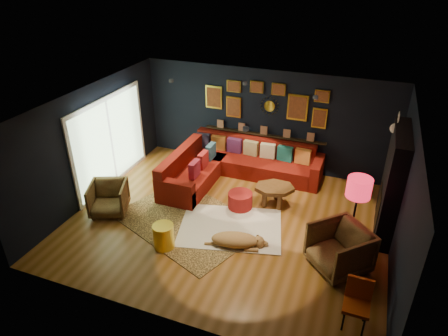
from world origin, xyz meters
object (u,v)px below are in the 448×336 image
(sectional, at_px, (230,166))
(armchair_right, at_px, (340,247))
(floor_lamp, at_px, (359,191))
(dog, at_px, (235,238))
(armchair_left, at_px, (108,197))
(pouf, at_px, (240,200))
(coffee_table, at_px, (274,190))
(gold_stool, at_px, (164,236))
(orange_chair, at_px, (358,299))

(sectional, xyz_separation_m, armchair_right, (2.97, -2.41, 0.15))
(floor_lamp, bearing_deg, dog, -162.15)
(armchair_left, bearing_deg, pouf, 1.90)
(coffee_table, bearing_deg, armchair_left, -154.51)
(gold_stool, height_order, dog, gold_stool)
(dog, bearing_deg, sectional, 98.05)
(pouf, xyz_separation_m, gold_stool, (-0.95, -1.80, 0.05))
(armchair_left, distance_m, floor_lamp, 5.17)
(armchair_left, distance_m, orange_chair, 5.43)
(pouf, bearing_deg, dog, -75.64)
(armchair_right, relative_size, orange_chair, 1.12)
(gold_stool, bearing_deg, floor_lamp, 19.19)
(armchair_right, xyz_separation_m, gold_stool, (-3.22, -0.62, -0.21))
(orange_chair, bearing_deg, coffee_table, 126.36)
(coffee_table, relative_size, armchair_left, 1.36)
(coffee_table, distance_m, gold_stool, 2.73)
(armchair_left, height_order, floor_lamp, floor_lamp)
(gold_stool, distance_m, orange_chair, 3.67)
(armchair_right, xyz_separation_m, dog, (-1.94, -0.12, -0.25))
(sectional, distance_m, armchair_left, 3.09)
(pouf, bearing_deg, armchair_right, -27.54)
(armchair_left, bearing_deg, dog, -24.60)
(gold_stool, relative_size, dog, 0.41)
(floor_lamp, height_order, dog, floor_lamp)
(coffee_table, distance_m, dog, 1.74)
(sectional, relative_size, dog, 2.72)
(armchair_right, height_order, dog, armchair_right)
(armchair_right, xyz_separation_m, orange_chair, (0.40, -1.17, 0.02))
(sectional, height_order, floor_lamp, floor_lamp)
(orange_chair, relative_size, floor_lamp, 0.52)
(sectional, distance_m, armchair_right, 3.83)
(sectional, xyz_separation_m, armchair_left, (-1.94, -2.41, 0.07))
(coffee_table, height_order, dog, coffee_table)
(armchair_left, distance_m, gold_stool, 1.80)
(pouf, height_order, orange_chair, orange_chair)
(sectional, bearing_deg, orange_chair, -46.82)
(sectional, relative_size, pouf, 6.25)
(dog, bearing_deg, floor_lamp, 3.72)
(armchair_right, height_order, gold_stool, armchair_right)
(orange_chair, xyz_separation_m, floor_lamp, (-0.25, 1.73, 0.86))
(armchair_right, distance_m, gold_stool, 3.29)
(coffee_table, xyz_separation_m, armchair_left, (-3.30, -1.58, 0.00))
(armchair_left, relative_size, gold_stool, 1.55)
(pouf, bearing_deg, armchair_left, -155.83)
(orange_chair, bearing_deg, pouf, 138.92)
(sectional, bearing_deg, pouf, -60.37)
(pouf, distance_m, floor_lamp, 2.75)
(gold_stool, bearing_deg, pouf, 62.25)
(armchair_left, bearing_deg, orange_chair, -34.79)
(gold_stool, height_order, orange_chair, orange_chair)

